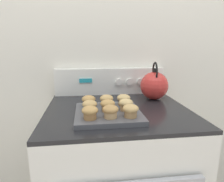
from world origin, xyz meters
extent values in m
cube|color=silver|center=(0.00, 0.71, 1.20)|extent=(8.00, 0.05, 2.40)
cube|color=black|center=(0.00, 0.35, 0.90)|extent=(0.73, 0.66, 0.02)
cube|color=white|center=(0.00, 0.66, 0.99)|extent=(0.71, 0.05, 0.17)
cube|color=teal|center=(-0.16, 0.62, 1.01)|extent=(0.08, 0.01, 0.03)
cylinder|color=white|center=(0.05, 0.62, 0.99)|extent=(0.04, 0.02, 0.04)
cylinder|color=white|center=(0.12, 0.62, 0.99)|extent=(0.04, 0.02, 0.04)
cylinder|color=white|center=(0.20, 0.62, 0.99)|extent=(0.04, 0.02, 0.04)
cylinder|color=white|center=(0.27, 0.62, 0.99)|extent=(0.04, 0.02, 0.04)
cube|color=#4C4C51|center=(-0.06, 0.24, 0.92)|extent=(0.30, 0.30, 0.02)
cylinder|color=olive|center=(-0.14, 0.16, 0.95)|extent=(0.05, 0.05, 0.03)
ellipsoid|color=tan|center=(-0.14, 0.16, 0.97)|extent=(0.07, 0.07, 0.04)
cylinder|color=tan|center=(-0.06, 0.16, 0.95)|extent=(0.05, 0.05, 0.03)
ellipsoid|color=#B2844C|center=(-0.06, 0.16, 0.97)|extent=(0.07, 0.07, 0.04)
cylinder|color=#A37A4C|center=(0.03, 0.16, 0.95)|extent=(0.05, 0.05, 0.03)
ellipsoid|color=tan|center=(0.03, 0.16, 0.97)|extent=(0.07, 0.07, 0.04)
cylinder|color=tan|center=(-0.14, 0.24, 0.95)|extent=(0.05, 0.05, 0.03)
ellipsoid|color=tan|center=(-0.14, 0.24, 0.97)|extent=(0.07, 0.07, 0.04)
cylinder|color=tan|center=(-0.06, 0.24, 0.95)|extent=(0.05, 0.05, 0.03)
ellipsoid|color=tan|center=(-0.06, 0.24, 0.97)|extent=(0.07, 0.07, 0.04)
cylinder|color=tan|center=(0.02, 0.24, 0.95)|extent=(0.05, 0.05, 0.03)
ellipsoid|color=tan|center=(0.02, 0.24, 0.97)|extent=(0.07, 0.07, 0.04)
cylinder|color=#A37A4C|center=(-0.15, 0.33, 0.95)|extent=(0.05, 0.05, 0.03)
ellipsoid|color=tan|center=(-0.15, 0.33, 0.97)|extent=(0.07, 0.07, 0.04)
cylinder|color=#A37A4C|center=(-0.06, 0.33, 0.95)|extent=(0.05, 0.05, 0.03)
ellipsoid|color=tan|center=(-0.06, 0.33, 0.97)|extent=(0.07, 0.07, 0.04)
cylinder|color=olive|center=(0.03, 0.33, 0.95)|extent=(0.05, 0.05, 0.03)
ellipsoid|color=tan|center=(0.03, 0.33, 0.97)|extent=(0.07, 0.07, 0.04)
sphere|color=red|center=(0.25, 0.49, 0.99)|extent=(0.17, 0.17, 0.17)
cylinder|color=black|center=(0.25, 0.49, 1.08)|extent=(0.03, 0.03, 0.02)
cone|color=red|center=(0.26, 0.57, 1.01)|extent=(0.05, 0.08, 0.06)
torus|color=black|center=(0.25, 0.49, 1.07)|extent=(0.03, 0.13, 0.13)
camera|label=1|loc=(-0.15, -0.63, 1.24)|focal=32.00mm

